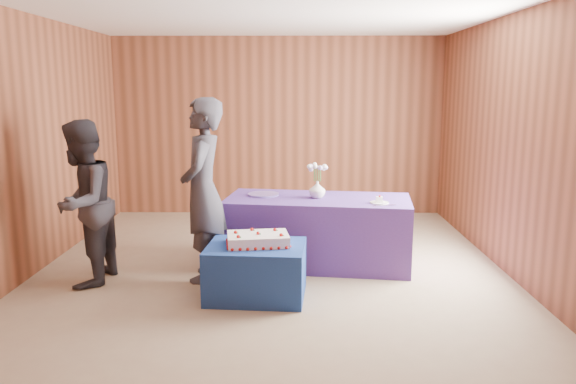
{
  "coord_description": "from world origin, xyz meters",
  "views": [
    {
      "loc": [
        0.24,
        -5.63,
        1.95
      ],
      "look_at": [
        0.18,
        0.1,
        0.87
      ],
      "focal_mm": 35.0,
      "sensor_mm": 36.0,
      "label": 1
    }
  ],
  "objects_px": {
    "vase": "(317,190)",
    "guest_right": "(83,204)",
    "cake_table": "(256,271)",
    "serving_table": "(318,231)",
    "sheet_cake": "(258,239)",
    "guest_left": "(203,190)"
  },
  "relations": [
    {
      "from": "vase",
      "to": "cake_table",
      "type": "bearing_deg",
      "value": -121.01
    },
    {
      "from": "cake_table",
      "to": "serving_table",
      "type": "bearing_deg",
      "value": 62.82
    },
    {
      "from": "cake_table",
      "to": "guest_left",
      "type": "bearing_deg",
      "value": 142.0
    },
    {
      "from": "guest_left",
      "to": "guest_right",
      "type": "xyz_separation_m",
      "value": [
        -1.16,
        -0.17,
        -0.1
      ]
    },
    {
      "from": "sheet_cake",
      "to": "guest_left",
      "type": "relative_size",
      "value": 0.34
    },
    {
      "from": "vase",
      "to": "sheet_cake",
      "type": "bearing_deg",
      "value": -120.88
    },
    {
      "from": "cake_table",
      "to": "sheet_cake",
      "type": "bearing_deg",
      "value": 58.33
    },
    {
      "from": "vase",
      "to": "guest_right",
      "type": "height_order",
      "value": "guest_right"
    },
    {
      "from": "cake_table",
      "to": "sheet_cake",
      "type": "height_order",
      "value": "sheet_cake"
    },
    {
      "from": "serving_table",
      "to": "sheet_cake",
      "type": "height_order",
      "value": "serving_table"
    },
    {
      "from": "guest_right",
      "to": "cake_table",
      "type": "bearing_deg",
      "value": 82.98
    },
    {
      "from": "cake_table",
      "to": "guest_left",
      "type": "distance_m",
      "value": 1.02
    },
    {
      "from": "sheet_cake",
      "to": "guest_right",
      "type": "relative_size",
      "value": 0.39
    },
    {
      "from": "cake_table",
      "to": "guest_right",
      "type": "xyz_separation_m",
      "value": [
        -1.73,
        0.34,
        0.57
      ]
    },
    {
      "from": "vase",
      "to": "guest_left",
      "type": "distance_m",
      "value": 1.28
    },
    {
      "from": "cake_table",
      "to": "vase",
      "type": "xyz_separation_m",
      "value": [
        0.61,
        1.01,
        0.59
      ]
    },
    {
      "from": "vase",
      "to": "guest_right",
      "type": "bearing_deg",
      "value": -164.02
    },
    {
      "from": "cake_table",
      "to": "serving_table",
      "type": "xyz_separation_m",
      "value": [
        0.62,
        1.01,
        0.12
      ]
    },
    {
      "from": "cake_table",
      "to": "guest_right",
      "type": "height_order",
      "value": "guest_right"
    },
    {
      "from": "serving_table",
      "to": "vase",
      "type": "relative_size",
      "value": 10.7
    },
    {
      "from": "guest_left",
      "to": "guest_right",
      "type": "distance_m",
      "value": 1.18
    },
    {
      "from": "sheet_cake",
      "to": "guest_right",
      "type": "distance_m",
      "value": 1.79
    }
  ]
}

